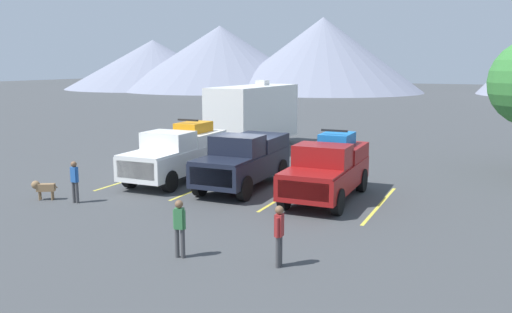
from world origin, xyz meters
The scene contains 14 objects.
ground_plane centered at (0.00, 0.00, 0.00)m, with size 240.00×240.00×0.00m, color #3F4244.
pickup_truck_a centered at (-3.53, -0.19, 1.19)m, with size 2.25×5.80×2.56m.
pickup_truck_b centered at (-0.24, -0.33, 1.17)m, with size 2.24×5.47×2.23m.
pickup_truck_c centered at (3.39, -0.65, 1.17)m, with size 2.26×5.34×2.52m.
lot_stripe_a centered at (-5.40, -0.73, 0.00)m, with size 0.12×5.50×0.01m, color gold.
lot_stripe_b centered at (-1.80, -0.73, 0.00)m, with size 0.12×5.50×0.01m, color gold.
lot_stripe_c centered at (1.80, -0.73, 0.00)m, with size 0.12×5.50×0.01m, color gold.
lot_stripe_d centered at (5.40, -0.73, 0.00)m, with size 0.12×5.50×0.01m, color gold.
camper_trailer_a centered at (-4.08, 8.78, 2.11)m, with size 2.74×8.61×4.02m.
person_a centered at (1.75, -8.20, 0.89)m, with size 0.34×0.22×1.55m.
person_b centered at (4.33, -7.69, 0.91)m, with size 0.22×0.35×1.57m.
person_c centered at (-4.73, -5.15, 0.89)m, with size 0.34×0.21×1.54m.
dog centered at (-6.15, -5.35, 0.49)m, with size 0.86×0.59×0.74m.
mountain_ridge centered at (-4.66, 74.82, 6.63)m, with size 145.97×43.91×17.02m.
Camera 1 is at (9.08, -19.27, 5.02)m, focal length 36.95 mm.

